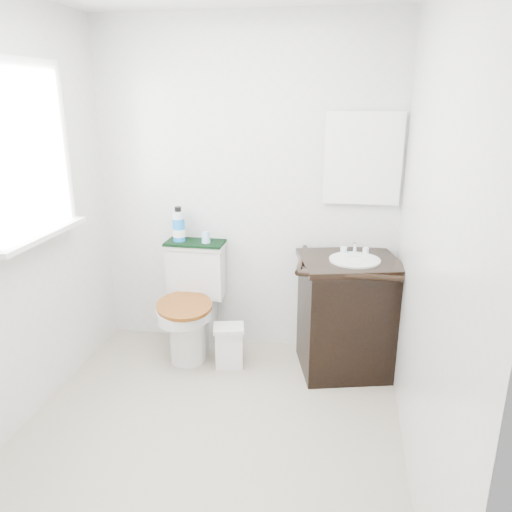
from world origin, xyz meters
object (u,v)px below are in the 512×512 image
(vanity, at_px, (347,313))
(mouthwash_bottle, at_px, (179,225))
(toilet, at_px, (193,307))
(cup, at_px, (206,237))
(trash_bin, at_px, (229,345))

(vanity, relative_size, mouthwash_bottle, 3.58)
(toilet, distance_m, cup, 0.53)
(cup, bearing_deg, trash_bin, -51.25)
(toilet, xyz_separation_m, mouthwash_bottle, (-0.12, 0.12, 0.59))
(toilet, xyz_separation_m, cup, (0.09, 0.11, 0.51))
(mouthwash_bottle, bearing_deg, trash_bin, -34.02)
(vanity, bearing_deg, cup, 170.44)
(toilet, relative_size, mouthwash_bottle, 3.16)
(vanity, distance_m, trash_bin, 0.87)
(trash_bin, xyz_separation_m, mouthwash_bottle, (-0.43, 0.29, 0.79))
(mouthwash_bottle, relative_size, cup, 3.19)
(trash_bin, bearing_deg, mouthwash_bottle, 145.98)
(toilet, height_order, mouthwash_bottle, mouthwash_bottle)
(vanity, xyz_separation_m, mouthwash_bottle, (-1.25, 0.19, 0.52))
(trash_bin, bearing_deg, vanity, 7.22)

